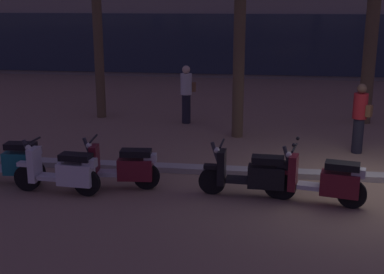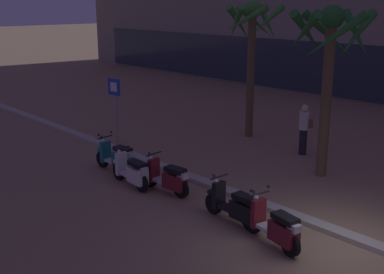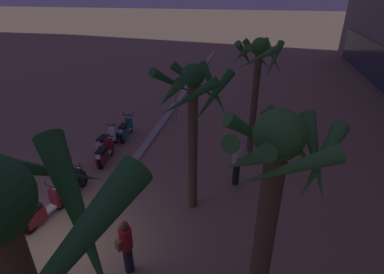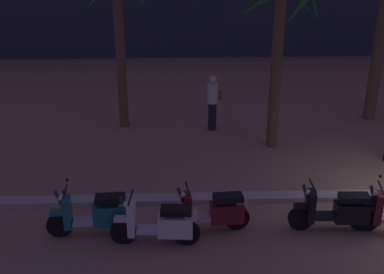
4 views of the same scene
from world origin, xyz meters
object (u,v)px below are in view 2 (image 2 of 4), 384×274
(scooter_teal_lead_nearest, at_px, (117,158))
(scooter_maroon_tail_end, at_px, (168,178))
(scooter_black_mid_centre, at_px, (236,206))
(palm_tree_far_corner, at_px, (252,35))
(palm_tree_near_sign, at_px, (330,49))
(scooter_maroon_second_in_line, at_px, (275,227))
(crossing_sign, at_px, (115,103))
(pedestrian_by_palm_tree, at_px, (304,128))
(scooter_white_far_back, at_px, (132,172))

(scooter_teal_lead_nearest, height_order, scooter_maroon_tail_end, scooter_teal_lead_nearest)
(scooter_teal_lead_nearest, relative_size, scooter_black_mid_centre, 1.00)
(scooter_black_mid_centre, xyz_separation_m, palm_tree_far_corner, (-4.94, 6.19, 3.45))
(scooter_black_mid_centre, height_order, palm_tree_near_sign, palm_tree_near_sign)
(scooter_maroon_second_in_line, height_order, crossing_sign, crossing_sign)
(scooter_teal_lead_nearest, distance_m, palm_tree_far_corner, 7.06)
(scooter_maroon_tail_end, height_order, pedestrian_by_palm_tree, pedestrian_by_palm_tree)
(scooter_black_mid_centre, bearing_deg, scooter_white_far_back, -174.25)
(scooter_white_far_back, bearing_deg, scooter_maroon_second_in_line, 1.79)
(scooter_maroon_tail_end, relative_size, crossing_sign, 0.72)
(scooter_maroon_second_in_line, height_order, palm_tree_near_sign, palm_tree_near_sign)
(scooter_white_far_back, distance_m, scooter_maroon_second_in_line, 4.92)
(scooter_teal_lead_nearest, height_order, pedestrian_by_palm_tree, pedestrian_by_palm_tree)
(scooter_white_far_back, bearing_deg, scooter_maroon_tail_end, 21.81)
(scooter_teal_lead_nearest, xyz_separation_m, scooter_maroon_tail_end, (2.36, 0.04, -0.02))
(crossing_sign, distance_m, palm_tree_far_corner, 5.62)
(scooter_maroon_second_in_line, xyz_separation_m, crossing_sign, (-9.00, 2.11, 1.05))
(scooter_teal_lead_nearest, xyz_separation_m, scooter_black_mid_centre, (4.90, -0.03, -0.02))
(scooter_white_far_back, xyz_separation_m, scooter_maroon_tail_end, (1.06, 0.43, -0.00))
(scooter_teal_lead_nearest, bearing_deg, palm_tree_far_corner, 90.35)
(scooter_maroon_second_in_line, bearing_deg, pedestrian_by_palm_tree, 119.97)
(scooter_teal_lead_nearest, xyz_separation_m, palm_tree_far_corner, (-0.04, 6.17, 3.43))
(scooter_black_mid_centre, bearing_deg, palm_tree_far_corner, 128.57)
(scooter_black_mid_centre, xyz_separation_m, pedestrian_by_palm_tree, (-2.12, 5.76, 0.49))
(scooter_maroon_second_in_line, bearing_deg, palm_tree_near_sign, 111.72)
(scooter_black_mid_centre, bearing_deg, pedestrian_by_palm_tree, 110.22)
(palm_tree_far_corner, relative_size, pedestrian_by_palm_tree, 2.93)
(crossing_sign, bearing_deg, palm_tree_far_corner, 57.38)
(scooter_maroon_tail_end, distance_m, palm_tree_far_corner, 7.43)
(crossing_sign, bearing_deg, scooter_maroon_tail_end, -19.70)
(scooter_maroon_second_in_line, relative_size, palm_tree_near_sign, 0.35)
(scooter_maroon_second_in_line, bearing_deg, scooter_teal_lead_nearest, 177.84)
(scooter_white_far_back, relative_size, scooter_maroon_second_in_line, 1.01)
(scooter_maroon_tail_end, relative_size, scooter_maroon_second_in_line, 0.99)
(scooter_teal_lead_nearest, height_order, palm_tree_far_corner, palm_tree_far_corner)
(scooter_black_mid_centre, distance_m, palm_tree_far_corner, 8.64)
(crossing_sign, bearing_deg, scooter_maroon_second_in_line, -13.21)
(palm_tree_far_corner, bearing_deg, scooter_maroon_tail_end, -68.61)
(scooter_white_far_back, bearing_deg, scooter_teal_lead_nearest, 163.37)
(scooter_maroon_tail_end, bearing_deg, scooter_teal_lead_nearest, -179.09)
(scooter_black_mid_centre, bearing_deg, crossing_sign, 166.07)
(palm_tree_far_corner, distance_m, pedestrian_by_palm_tree, 4.11)
(scooter_teal_lead_nearest, distance_m, scooter_maroon_second_in_line, 6.23)
(scooter_teal_lead_nearest, height_order, scooter_maroon_second_in_line, same)
(palm_tree_far_corner, bearing_deg, palm_tree_near_sign, -22.21)
(scooter_white_far_back, distance_m, pedestrian_by_palm_tree, 6.32)
(crossing_sign, relative_size, palm_tree_near_sign, 0.48)
(palm_tree_far_corner, xyz_separation_m, pedestrian_by_palm_tree, (2.81, -0.43, -2.96))
(palm_tree_near_sign, bearing_deg, pedestrian_by_palm_tree, 139.45)
(scooter_teal_lead_nearest, height_order, scooter_white_far_back, scooter_teal_lead_nearest)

